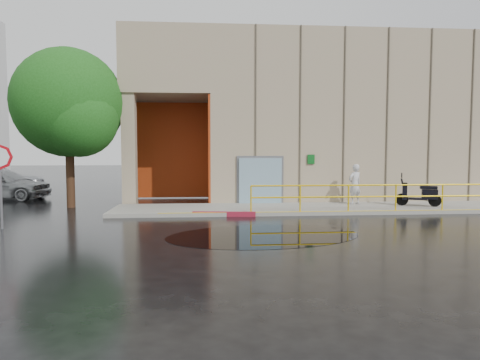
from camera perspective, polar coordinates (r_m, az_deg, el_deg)
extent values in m
plane|color=black|center=(13.36, 5.03, -6.83)|extent=(120.00, 120.00, 0.00)
cube|color=gray|center=(18.66, 14.93, -3.62)|extent=(20.00, 3.00, 0.15)
cube|color=tan|center=(25.34, 14.48, 7.26)|extent=(16.00, 10.00, 8.00)
cube|color=tan|center=(24.34, -8.95, 13.40)|extent=(4.00, 10.00, 3.00)
cube|color=tan|center=(19.64, -14.54, 3.86)|extent=(0.60, 0.60, 5.00)
cube|color=#9A2F0E|center=(22.51, -9.14, 3.94)|extent=(3.80, 0.15, 4.90)
cube|color=#9A2F0E|center=(20.69, -4.13, 3.97)|extent=(0.10, 3.50, 4.90)
cube|color=#7F9BAD|center=(19.02, 2.72, -0.09)|extent=(1.90, 0.10, 2.00)
cube|color=slate|center=(19.10, 2.69, -0.07)|extent=(2.10, 0.06, 2.20)
cube|color=#0B5319|center=(19.45, 9.45, 2.75)|extent=(0.32, 0.04, 0.42)
cylinder|color=#E7BA0C|center=(17.38, 17.25, -0.65)|extent=(9.50, 0.06, 0.06)
cylinder|color=#E7BA0C|center=(17.42, 17.22, -2.13)|extent=(9.50, 0.06, 0.06)
imported|color=silver|center=(19.28, 15.06, -0.54)|extent=(0.75, 0.63, 1.75)
cylinder|color=black|center=(19.49, 20.78, -2.44)|extent=(0.51, 0.29, 0.51)
cylinder|color=black|center=(19.60, 24.53, -2.51)|extent=(0.51, 0.29, 0.51)
cylinder|color=slate|center=(15.50, -29.26, -1.44)|extent=(0.07, 0.07, 2.35)
cube|color=maroon|center=(16.23, -2.16, -4.56)|extent=(2.41, 0.42, 0.18)
cube|color=black|center=(12.66, 3.19, -7.41)|extent=(6.18, 4.29, 0.01)
imported|color=#9A9DA0|center=(24.75, -29.22, -0.46)|extent=(4.89, 2.45, 1.60)
imported|color=#AAADB2|center=(29.68, -29.34, 0.08)|extent=(5.48, 3.39, 1.48)
cylinder|color=black|center=(20.08, -21.69, 1.05)|extent=(0.36, 0.36, 3.15)
sphere|color=#1E5318|center=(20.16, -21.92, 9.54)|extent=(4.68, 4.68, 4.68)
sphere|color=#1E5318|center=(19.39, -20.73, 7.71)|extent=(3.28, 3.28, 3.28)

